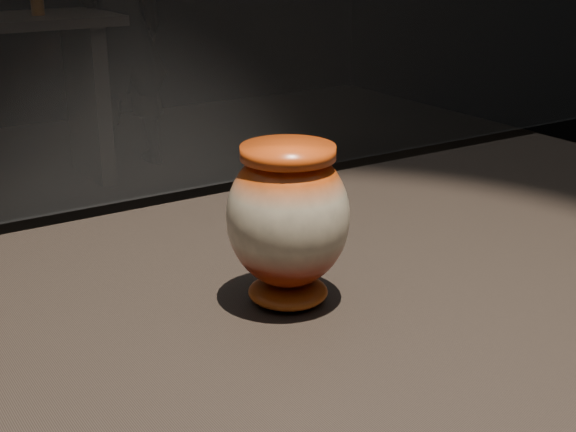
# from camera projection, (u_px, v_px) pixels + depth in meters

# --- Properties ---
(main_vase) EXTENTS (0.18, 0.18, 0.19)m
(main_vase) POSITION_uv_depth(u_px,v_px,m) (288.00, 219.00, 0.90)
(main_vase) COLOR maroon
(main_vase) RESTS_ON display_plinth
(back_vase_right) EXTENTS (0.07, 0.07, 0.12)m
(back_vase_right) POSITION_uv_depth(u_px,v_px,m) (37.00, 3.00, 4.05)
(back_vase_right) COLOR brown
(back_vase_right) RESTS_ON back_shelf
(visitor) EXTENTS (0.61, 0.43, 1.60)m
(visitor) POSITION_uv_depth(u_px,v_px,m) (119.00, 27.00, 4.46)
(visitor) COLOR black
(visitor) RESTS_ON ground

